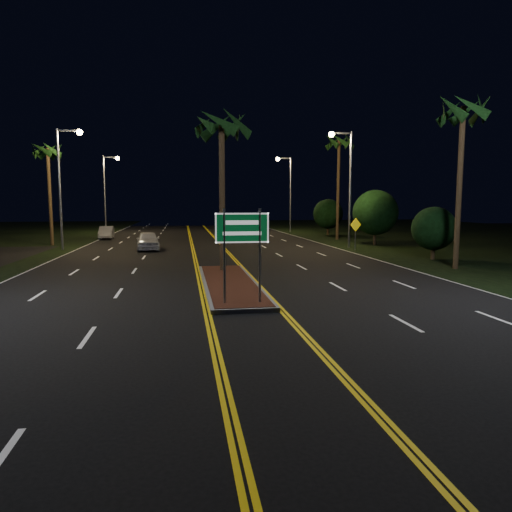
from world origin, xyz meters
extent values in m
plane|color=black|center=(0.00, 0.00, 0.00)|extent=(120.00, 120.00, 0.00)
cube|color=gray|center=(0.00, 7.00, 0.07)|extent=(2.25, 10.25, 0.15)
cube|color=#592819|center=(0.00, 7.00, 0.16)|extent=(2.00, 10.00, 0.02)
cylinder|color=gray|center=(-0.60, 2.80, 1.75)|extent=(0.08, 0.08, 3.20)
cylinder|color=gray|center=(0.60, 2.80, 1.75)|extent=(0.08, 0.08, 3.20)
cube|color=#07471E|center=(0.00, 2.80, 2.70)|extent=(1.80, 0.04, 1.00)
cube|color=white|center=(0.00, 2.77, 2.70)|extent=(1.80, 0.01, 1.00)
cylinder|color=gray|center=(-11.00, 24.00, 4.50)|extent=(0.18, 0.18, 9.00)
cube|color=gray|center=(-10.20, 24.00, 8.85)|extent=(1.60, 0.12, 0.12)
sphere|color=#FFCB72|center=(-9.40, 24.00, 8.75)|extent=(0.44, 0.44, 0.44)
cylinder|color=gray|center=(-11.00, 44.00, 4.50)|extent=(0.18, 0.18, 9.00)
cube|color=gray|center=(-10.20, 44.00, 8.85)|extent=(1.60, 0.12, 0.12)
sphere|color=#FFCB72|center=(-9.40, 44.00, 8.75)|extent=(0.44, 0.44, 0.44)
cylinder|color=gray|center=(11.00, 22.00, 4.50)|extent=(0.18, 0.18, 9.00)
cube|color=gray|center=(10.20, 22.00, 8.85)|extent=(1.60, 0.12, 0.12)
sphere|color=#FFCB72|center=(9.40, 22.00, 8.75)|extent=(0.44, 0.44, 0.44)
cylinder|color=gray|center=(11.00, 42.00, 4.50)|extent=(0.18, 0.18, 9.00)
cube|color=gray|center=(10.20, 42.00, 8.85)|extent=(1.60, 0.12, 0.12)
sphere|color=#FFCB72|center=(9.40, 42.00, 8.75)|extent=(0.44, 0.44, 0.44)
cylinder|color=#382819|center=(0.00, 10.50, 3.75)|extent=(0.28, 0.28, 7.50)
cylinder|color=#382819|center=(-12.80, 28.00, 4.00)|extent=(0.28, 0.28, 8.00)
cylinder|color=#382819|center=(12.50, 10.00, 4.25)|extent=(0.28, 0.28, 8.50)
cylinder|color=#382819|center=(12.80, 30.00, 4.75)|extent=(0.28, 0.28, 9.50)
cylinder|color=#382819|center=(13.50, 14.00, 0.45)|extent=(0.24, 0.24, 0.90)
sphere|color=black|center=(13.50, 14.00, 1.95)|extent=(2.70, 2.70, 2.70)
cylinder|color=#382819|center=(14.00, 24.00, 0.63)|extent=(0.24, 0.24, 1.26)
sphere|color=black|center=(14.00, 24.00, 2.73)|extent=(3.78, 3.78, 3.78)
cylinder|color=#382819|center=(13.80, 36.00, 0.54)|extent=(0.24, 0.24, 1.08)
sphere|color=black|center=(13.80, 36.00, 2.34)|extent=(3.24, 3.24, 3.24)
imported|color=silver|center=(-4.59, 22.95, 0.82)|extent=(2.55, 5.09, 1.64)
imported|color=silver|center=(-9.50, 34.86, 0.71)|extent=(2.15, 4.40, 1.43)
cylinder|color=gray|center=(10.80, 20.18, 1.05)|extent=(0.07, 0.07, 2.11)
cube|color=yellow|center=(10.80, 20.16, 1.91)|extent=(0.96, 0.38, 1.02)
camera|label=1|loc=(-1.95, -12.28, 3.52)|focal=32.00mm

